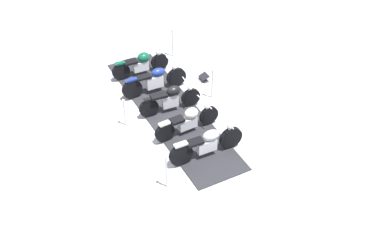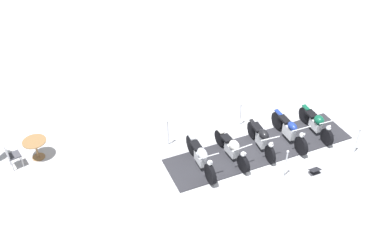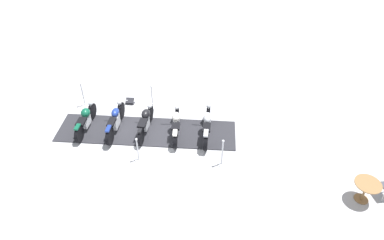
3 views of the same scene
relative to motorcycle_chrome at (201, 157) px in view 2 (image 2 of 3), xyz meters
The scene contains 14 objects.
ground_plane 2.41m from the motorcycle_chrome, 114.55° to the right, with size 80.00×80.00×0.00m, color #B2B2B7.
display_platform 2.41m from the motorcycle_chrome, 114.55° to the right, with size 6.91×1.69×0.03m, color #28282D.
motorcycle_chrome is the anchor object (origin of this frame).
motorcycle_cream 1.18m from the motorcycle_chrome, 115.59° to the right, with size 2.05×1.06×0.91m.
motorcycle_black 2.36m from the motorcycle_chrome, 115.33° to the right, with size 1.83×1.16×0.93m.
motorcycle_navy 3.54m from the motorcycle_chrome, 115.21° to the right, with size 2.08×1.20×1.00m.
motorcycle_forest 4.71m from the motorcycle_chrome, 115.28° to the right, with size 1.88×1.13×0.92m.
stanchion_left_mid 2.83m from the motorcycle_chrome, 81.81° to the right, with size 0.32×0.32×1.01m.
stanchion_right_mid 2.80m from the motorcycle_chrome, 147.71° to the right, with size 0.31×0.31×1.15m.
stanchion_left_front 1.66m from the motorcycle_chrome, ahead, with size 0.31×0.31×1.14m.
stanchion_right_rear 5.51m from the motorcycle_chrome, 131.06° to the right, with size 0.33×0.33×1.14m.
info_placard 3.86m from the motorcycle_chrome, 142.77° to the right, with size 0.40×0.44×0.22m.
cafe_table 5.72m from the motorcycle_chrome, 35.91° to the left, with size 0.81×0.81×0.74m.
cafe_chair_near_table 6.36m from the motorcycle_chrome, 40.84° to the left, with size 0.48×0.48×0.99m.
Camera 2 is at (-5.81, 10.36, 10.06)m, focal length 39.87 mm.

